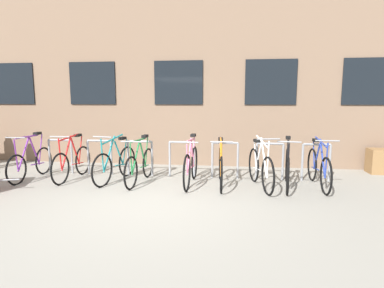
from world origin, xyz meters
name	(u,v)px	position (x,y,z in m)	size (l,w,h in m)	color
ground_plane	(149,202)	(0.00, 0.00, 0.00)	(42.00, 42.00, 0.00)	gray
storefront_building	(193,69)	(0.00, 6.43, 2.90)	(28.00, 6.50, 5.79)	#7A604C
bike_rack	(182,155)	(0.29, 1.90, 0.52)	(6.63, 0.05, 0.84)	gray
bicycle_teal	(115,163)	(-1.12, 1.37, 0.39)	(0.51, 1.69, 1.06)	black
bicycle_red	(72,162)	(-2.16, 1.42, 0.38)	(0.44, 1.67, 1.05)	black
bicycle_green	(140,165)	(-0.54, 1.31, 0.38)	(0.44, 1.73, 1.02)	black
bicycle_pink	(191,165)	(0.58, 1.31, 0.40)	(0.44, 1.77, 1.06)	black
bicycle_blue	(319,168)	(3.22, 1.44, 0.40)	(0.44, 1.81, 1.06)	black
bicycle_white	(260,168)	(2.02, 1.24, 0.40)	(0.50, 1.73, 1.09)	black
bicycle_black	(287,168)	(2.58, 1.35, 0.40)	(0.45, 1.81, 1.04)	black
bicycle_orange	(221,166)	(1.21, 1.34, 0.39)	(0.44, 1.82, 1.02)	black
bicycle_purple	(31,162)	(-3.10, 1.31, 0.38)	(0.44, 1.67, 1.05)	black
planter_box	(384,161)	(5.12, 2.85, 0.30)	(0.70, 0.44, 0.60)	olive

